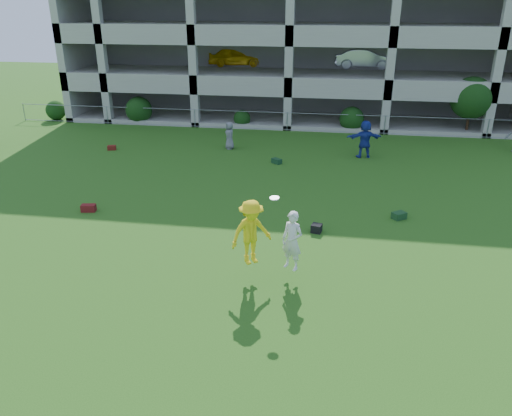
% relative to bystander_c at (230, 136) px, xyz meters
% --- Properties ---
extents(ground, '(100.00, 100.00, 0.00)m').
position_rel_bystander_c_xyz_m(ground, '(2.76, -14.46, -0.75)').
color(ground, '#235114').
rests_on(ground, ground).
extents(bystander_c, '(0.74, 0.87, 1.51)m').
position_rel_bystander_c_xyz_m(bystander_c, '(0.00, 0.00, 0.00)').
color(bystander_c, slate).
rests_on(bystander_c, ground).
extents(bystander_d, '(1.91, 0.95, 1.98)m').
position_rel_bystander_c_xyz_m(bystander_d, '(7.32, -0.47, 0.23)').
color(bystander_d, '#203395').
rests_on(bystander_d, ground).
extents(bag_red_a, '(0.59, 0.39, 0.28)m').
position_rel_bystander_c_xyz_m(bag_red_a, '(-3.71, -9.55, -0.61)').
color(bag_red_a, '#550E14').
rests_on(bag_red_a, ground).
extents(bag_green_c, '(0.61, 0.58, 0.26)m').
position_rel_bystander_c_xyz_m(bag_green_c, '(8.34, -8.38, -0.62)').
color(bag_green_c, '#13351D').
rests_on(bag_green_c, ground).
extents(crate_d, '(0.42, 0.42, 0.30)m').
position_rel_bystander_c_xyz_m(crate_d, '(5.27, -10.06, -0.60)').
color(crate_d, black).
rests_on(crate_d, ground).
extents(bag_red_f, '(0.51, 0.40, 0.24)m').
position_rel_bystander_c_xyz_m(bag_red_f, '(-6.42, -1.24, -0.63)').
color(bag_red_f, '#570F0F').
rests_on(bag_red_f, ground).
extents(bag_green_g, '(0.58, 0.55, 0.25)m').
position_rel_bystander_c_xyz_m(bag_green_g, '(2.90, -2.26, -0.63)').
color(bag_green_g, '#13361C').
rests_on(bag_green_g, ground).
extents(frisbee_contest, '(2.32, 1.37, 2.36)m').
position_rel_bystander_c_xyz_m(frisbee_contest, '(3.73, -13.51, 0.70)').
color(frisbee_contest, yellow).
rests_on(frisbee_contest, ground).
extents(parking_garage, '(30.00, 14.00, 12.00)m').
position_rel_bystander_c_xyz_m(parking_garage, '(2.76, 13.24, 5.26)').
color(parking_garage, '#9E998C').
rests_on(parking_garage, ground).
extents(fence, '(36.06, 0.06, 1.20)m').
position_rel_bystander_c_xyz_m(fence, '(2.76, 4.54, -0.14)').
color(fence, gray).
rests_on(fence, ground).
extents(shrub_row, '(34.38, 2.52, 3.50)m').
position_rel_bystander_c_xyz_m(shrub_row, '(7.35, 5.24, 0.76)').
color(shrub_row, '#163D11').
rests_on(shrub_row, ground).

